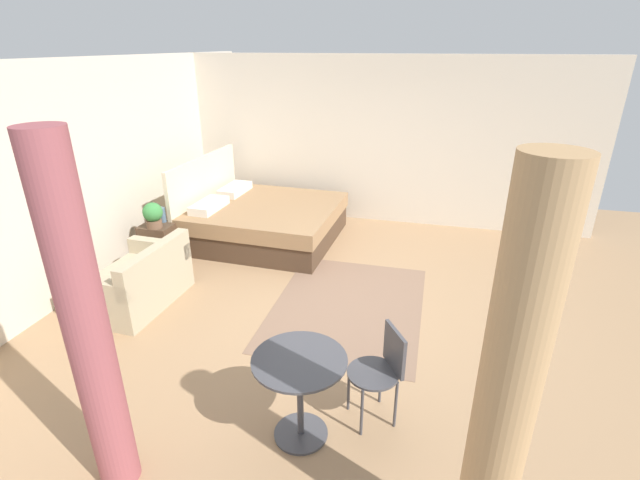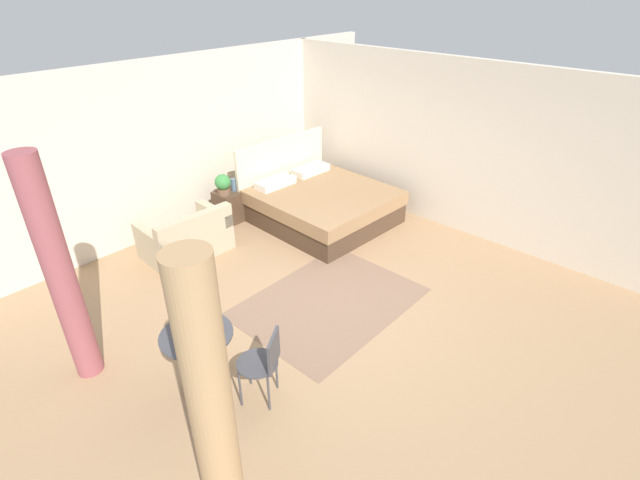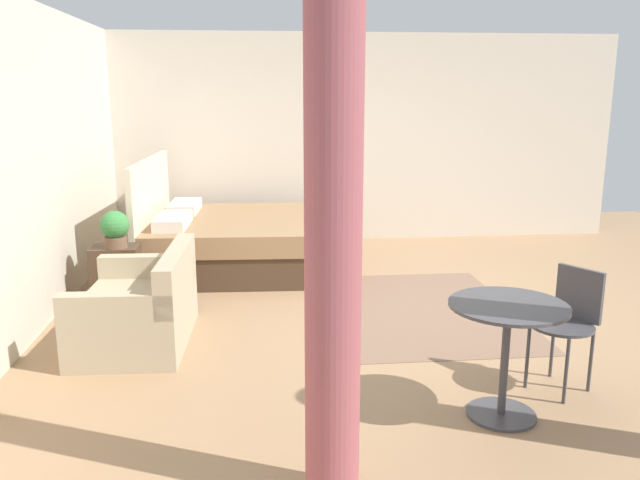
{
  "view_description": "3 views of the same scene",
  "coord_description": "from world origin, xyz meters",
  "px_view_note": "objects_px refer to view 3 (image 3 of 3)",
  "views": [
    {
      "loc": [
        -4.65,
        -0.83,
        2.86
      ],
      "look_at": [
        -0.11,
        0.33,
        0.84
      ],
      "focal_mm": 25.68,
      "sensor_mm": 36.0,
      "label": 1
    },
    {
      "loc": [
        -3.82,
        -3.25,
        3.78
      ],
      "look_at": [
        0.14,
        0.34,
        0.73
      ],
      "focal_mm": 26.35,
      "sensor_mm": 36.0,
      "label": 2
    },
    {
      "loc": [
        -5.54,
        1.47,
        1.97
      ],
      "look_at": [
        -0.31,
        0.96,
        0.75
      ],
      "focal_mm": 35.8,
      "sensor_mm": 36.0,
      "label": 3
    }
  ],
  "objects_px": {
    "couch": "(141,310)",
    "potted_plant": "(115,228)",
    "balcony_table": "(506,338)",
    "vase": "(120,232)",
    "cafe_chair_near_window": "(569,316)",
    "nightstand": "(118,273)",
    "bed": "(240,240)"
  },
  "relations": [
    {
      "from": "couch",
      "to": "cafe_chair_near_window",
      "type": "height_order",
      "value": "cafe_chair_near_window"
    },
    {
      "from": "vase",
      "to": "balcony_table",
      "type": "height_order",
      "value": "vase"
    },
    {
      "from": "bed",
      "to": "couch",
      "type": "height_order",
      "value": "bed"
    },
    {
      "from": "bed",
      "to": "potted_plant",
      "type": "height_order",
      "value": "bed"
    },
    {
      "from": "nightstand",
      "to": "vase",
      "type": "height_order",
      "value": "vase"
    },
    {
      "from": "bed",
      "to": "nightstand",
      "type": "relative_size",
      "value": 4.13
    },
    {
      "from": "potted_plant",
      "to": "balcony_table",
      "type": "distance_m",
      "value": 3.76
    },
    {
      "from": "couch",
      "to": "balcony_table",
      "type": "relative_size",
      "value": 1.72
    },
    {
      "from": "nightstand",
      "to": "balcony_table",
      "type": "relative_size",
      "value": 0.73
    },
    {
      "from": "bed",
      "to": "couch",
      "type": "distance_m",
      "value": 2.33
    },
    {
      "from": "couch",
      "to": "nightstand",
      "type": "bearing_deg",
      "value": 19.96
    },
    {
      "from": "bed",
      "to": "couch",
      "type": "bearing_deg",
      "value": 161.61
    },
    {
      "from": "potted_plant",
      "to": "balcony_table",
      "type": "bearing_deg",
      "value": -131.44
    },
    {
      "from": "potted_plant",
      "to": "balcony_table",
      "type": "xyz_separation_m",
      "value": [
        -2.49,
        -2.82,
        -0.21
      ]
    },
    {
      "from": "vase",
      "to": "cafe_chair_near_window",
      "type": "bearing_deg",
      "value": -124.68
    },
    {
      "from": "nightstand",
      "to": "potted_plant",
      "type": "height_order",
      "value": "potted_plant"
    },
    {
      "from": "balcony_table",
      "to": "couch",
      "type": "bearing_deg",
      "value": 59.14
    },
    {
      "from": "couch",
      "to": "potted_plant",
      "type": "distance_m",
      "value": 1.19
    },
    {
      "from": "potted_plant",
      "to": "vase",
      "type": "xyz_separation_m",
      "value": [
        0.22,
        0.01,
        -0.08
      ]
    },
    {
      "from": "nightstand",
      "to": "potted_plant",
      "type": "relative_size",
      "value": 1.51
    },
    {
      "from": "bed",
      "to": "vase",
      "type": "bearing_deg",
      "value": 130.6
    },
    {
      "from": "bed",
      "to": "balcony_table",
      "type": "height_order",
      "value": "bed"
    },
    {
      "from": "potted_plant",
      "to": "cafe_chair_near_window",
      "type": "relative_size",
      "value": 0.43
    },
    {
      "from": "potted_plant",
      "to": "balcony_table",
      "type": "height_order",
      "value": "potted_plant"
    },
    {
      "from": "cafe_chair_near_window",
      "to": "couch",
      "type": "bearing_deg",
      "value": 69.93
    },
    {
      "from": "couch",
      "to": "vase",
      "type": "height_order",
      "value": "couch"
    },
    {
      "from": "nightstand",
      "to": "cafe_chair_near_window",
      "type": "distance_m",
      "value": 4.09
    },
    {
      "from": "potted_plant",
      "to": "bed",
      "type": "bearing_deg",
      "value": -43.37
    },
    {
      "from": "potted_plant",
      "to": "balcony_table",
      "type": "relative_size",
      "value": 0.48
    },
    {
      "from": "potted_plant",
      "to": "vase",
      "type": "relative_size",
      "value": 1.67
    },
    {
      "from": "couch",
      "to": "potted_plant",
      "type": "bearing_deg",
      "value": 20.3
    },
    {
      "from": "potted_plant",
      "to": "cafe_chair_near_window",
      "type": "distance_m",
      "value": 4.01
    }
  ]
}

